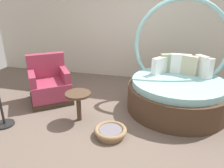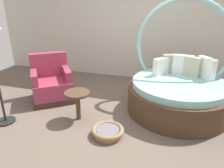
{
  "view_description": "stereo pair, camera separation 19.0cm",
  "coord_description": "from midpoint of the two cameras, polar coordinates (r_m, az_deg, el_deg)",
  "views": [
    {
      "loc": [
        0.79,
        -3.22,
        1.99
      ],
      "look_at": [
        -0.09,
        0.29,
        0.55
      ],
      "focal_mm": 34.22,
      "sensor_mm": 36.0,
      "label": 1
    },
    {
      "loc": [
        0.97,
        -3.17,
        1.99
      ],
      "look_at": [
        -0.09,
        0.29,
        0.55
      ],
      "focal_mm": 34.22,
      "sensor_mm": 36.0,
      "label": 2
    }
  ],
  "objects": [
    {
      "name": "back_wall",
      "position": [
        5.6,
        8.28,
        17.11
      ],
      "size": [
        8.0,
        0.12,
        3.12
      ],
      "primitive_type": "cube",
      "color": "beige",
      "rests_on": "ground_plane"
    },
    {
      "name": "round_daybed",
      "position": [
        4.24,
        18.6,
        -1.43
      ],
      "size": [
        1.86,
        1.86,
        2.06
      ],
      "color": "#473323",
      "rests_on": "ground_plane"
    },
    {
      "name": "red_armchair",
      "position": [
        4.64,
        -14.71,
        0.03
      ],
      "size": [
        1.12,
        1.12,
        0.94
      ],
      "color": "#38281E",
      "rests_on": "ground_plane"
    },
    {
      "name": "side_table",
      "position": [
        3.7,
        -7.74,
        -3.51
      ],
      "size": [
        0.44,
        0.44,
        0.52
      ],
      "color": "#473323",
      "rests_on": "ground_plane"
    },
    {
      "name": "pet_basket",
      "position": [
        3.41,
        0.53,
        -12.57
      ],
      "size": [
        0.51,
        0.51,
        0.13
      ],
      "color": "#8E704C",
      "rests_on": "ground_plane"
    },
    {
      "name": "ground_plane",
      "position": [
        3.87,
        1.38,
        -9.41
      ],
      "size": [
        8.0,
        8.0,
        0.02
      ],
      "primitive_type": "cube",
      "color": "#66564C"
    }
  ]
}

